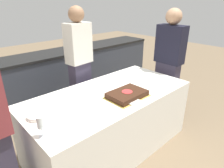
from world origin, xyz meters
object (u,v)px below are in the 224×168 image
(cake, at_px, (127,94))
(wine_glass, at_px, (41,123))
(plate_stack, at_px, (38,115))
(person_seated_right, at_px, (168,63))
(person_cutting_cake, at_px, (80,67))

(cake, xyz_separation_m, wine_glass, (-0.99, -0.02, 0.10))
(plate_stack, distance_m, person_seated_right, 2.02)
(plate_stack, xyz_separation_m, wine_glass, (-0.09, -0.29, 0.11))
(wine_glass, bearing_deg, cake, 1.20)
(plate_stack, xyz_separation_m, person_cutting_cake, (0.89, 0.62, 0.10))
(plate_stack, height_order, person_seated_right, person_seated_right)
(cake, relative_size, wine_glass, 2.46)
(person_cutting_cake, xyz_separation_m, person_seated_right, (1.12, -0.69, -0.02))
(cake, height_order, plate_stack, cake)
(plate_stack, xyz_separation_m, person_seated_right, (2.02, -0.07, 0.08))
(person_cutting_cake, bearing_deg, cake, 84.01)
(cake, bearing_deg, person_seated_right, 10.25)
(wine_glass, relative_size, person_cutting_cake, 0.11)
(wine_glass, bearing_deg, person_seated_right, 6.06)
(cake, xyz_separation_m, person_seated_right, (1.12, 0.20, 0.07))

